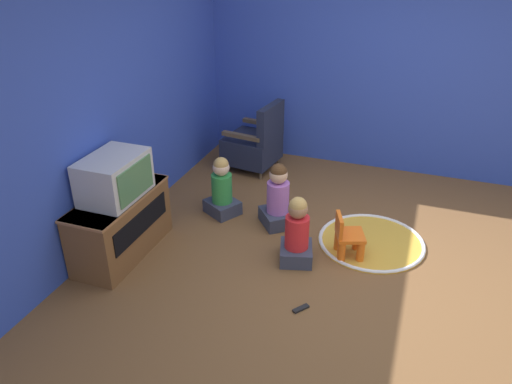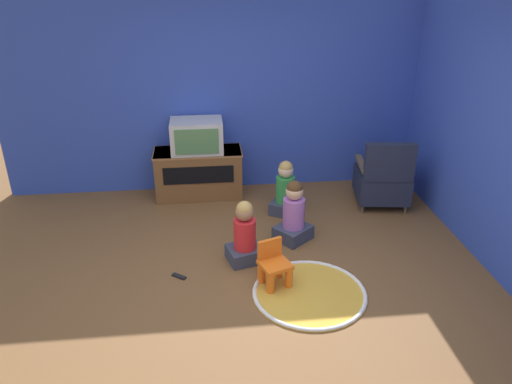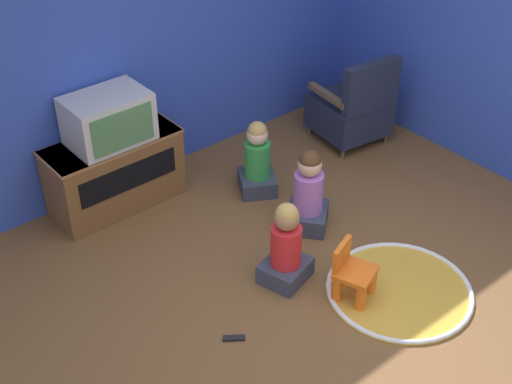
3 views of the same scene
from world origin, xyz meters
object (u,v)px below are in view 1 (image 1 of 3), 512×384
Objects in this scene: child_watching_center at (278,199)px; child_watching_right at (222,190)px; tv_cabinet at (121,224)px; television at (115,177)px; black_armchair at (255,144)px; remote_control at (301,309)px; child_watching_left at (297,234)px; yellow_kid_chair at (348,239)px.

child_watching_center reaches higher than child_watching_right.
television is (0.00, -0.01, 0.50)m from tv_cabinet.
tv_cabinet is 1.60m from child_watching_center.
black_armchair is 1.34× the size of child_watching_right.
child_watching_left is at bearing -123.90° from remote_control.
child_watching_left is 0.76m from remote_control.
child_watching_right is 1.78m from remote_control.
black_armchair is at bearing -12.99° from television.
television reaches higher than child_watching_center.
black_armchair is 1.27× the size of child_watching_center.
remote_control is at bearing -96.72° from tv_cabinet.
tv_cabinet is at bearing 89.83° from child_watching_right.
tv_cabinet is 2.52× the size of yellow_kid_chair.
television is 1.74m from child_watching_left.
black_armchair reaches higher than yellow_kid_chair.
television is at bearing -60.00° from remote_control.
television is at bearing 90.22° from child_watching_right.
yellow_kid_chair is at bearing -71.38° from tv_cabinet.
tv_cabinet reaches higher than remote_control.
child_watching_right is 4.56× the size of remote_control.
black_armchair is 6.10× the size of remote_control.
child_watching_left is (0.45, -1.59, -0.53)m from television.
television is 1.67m from child_watching_center.
child_watching_right is (0.34, 1.45, 0.10)m from yellow_kid_chair.
black_armchair is at bearing 15.06° from child_watching_left.
television reaches higher than black_armchair.
tv_cabinet is at bearing 90.00° from television.
tv_cabinet is at bearing -59.97° from remote_control.
remote_control is (-0.22, -1.83, -0.81)m from television.
child_watching_left is at bearing 173.53° from child_watching_center.
yellow_kid_chair is at bearing -77.39° from child_watching_left.
television reaches higher than yellow_kid_chair.
television is at bearing -90.00° from tv_cabinet.
tv_cabinet is 0.50m from television.
television is 2.36m from black_armchair.
child_watching_right is (-1.23, -0.07, -0.05)m from black_armchair.
child_watching_right is (1.03, -0.59, -0.53)m from television.
tv_cabinet is 1.73× the size of television.
yellow_kid_chair is at bearing -151.47° from child_watching_center.
yellow_kid_chair is 1.49m from child_watching_right.
black_armchair is at bearing -13.21° from tv_cabinet.
yellow_kid_chair is 0.65× the size of child_watching_left.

